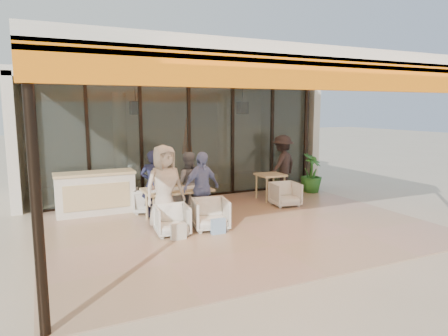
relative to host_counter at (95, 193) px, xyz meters
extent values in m
plane|color=#C6B293|center=(2.66, -2.30, -0.53)|extent=(70.00, 70.00, 0.00)
cube|color=tan|center=(2.66, -2.30, -0.53)|extent=(8.00, 6.00, 0.01)
cube|color=silver|center=(2.66, -2.30, 2.77)|extent=(8.00, 6.00, 0.20)
cube|color=orange|center=(2.66, -5.24, 2.49)|extent=(8.00, 0.12, 0.45)
cube|color=orange|center=(2.66, -4.55, 2.61)|extent=(8.00, 1.50, 0.06)
cylinder|color=black|center=(-1.22, -5.18, 1.07)|extent=(0.12, 0.12, 3.20)
cylinder|color=black|center=(-1.22, 0.58, 1.07)|extent=(0.12, 0.12, 3.20)
cylinder|color=black|center=(6.54, 0.58, 1.07)|extent=(0.12, 0.12, 3.20)
cube|color=#9EADA3|center=(2.66, 0.70, 1.07)|extent=(8.00, 0.03, 3.20)
cube|color=black|center=(2.66, 0.70, -0.49)|extent=(8.00, 0.10, 0.08)
cube|color=black|center=(2.66, 0.70, 2.63)|extent=(8.00, 0.10, 0.08)
cube|color=black|center=(-1.34, 0.70, 1.07)|extent=(0.08, 0.10, 3.20)
cube|color=black|center=(-0.04, 0.70, 1.07)|extent=(0.08, 0.10, 3.20)
cube|color=black|center=(1.31, 0.70, 1.07)|extent=(0.08, 0.10, 3.20)
cube|color=black|center=(2.66, 0.70, 1.07)|extent=(0.08, 0.10, 3.20)
cube|color=black|center=(4.01, 0.70, 1.07)|extent=(0.08, 0.10, 3.20)
cube|color=black|center=(5.36, 0.70, 1.07)|extent=(0.08, 0.10, 3.20)
cube|color=black|center=(6.66, 0.70, 1.07)|extent=(0.08, 0.10, 3.20)
cube|color=silver|center=(2.66, 4.20, 1.17)|extent=(9.00, 0.25, 3.40)
cube|color=silver|center=(-1.74, 2.45, 1.17)|extent=(0.25, 3.50, 3.40)
cube|color=silver|center=(7.06, 2.45, 1.17)|extent=(0.25, 3.50, 3.40)
cube|color=silver|center=(2.66, 2.45, 2.87)|extent=(9.00, 3.50, 0.25)
cube|color=#DFC788|center=(2.66, 2.45, -0.52)|extent=(8.00, 3.50, 0.02)
cylinder|color=silver|center=(1.06, 2.30, 0.97)|extent=(0.40, 0.40, 3.00)
cylinder|color=silver|center=(4.46, 2.30, 0.97)|extent=(0.40, 0.40, 3.00)
cylinder|color=black|center=(1.46, 1.90, 2.47)|extent=(0.03, 0.03, 0.70)
cube|color=black|center=(1.46, 1.90, 2.02)|extent=(0.30, 0.30, 0.40)
sphere|color=#FFBF72|center=(1.46, 1.90, 2.02)|extent=(0.18, 0.18, 0.18)
cylinder|color=black|center=(4.96, 1.90, 2.47)|extent=(0.03, 0.03, 0.70)
cube|color=black|center=(4.96, 1.90, 2.02)|extent=(0.30, 0.30, 0.40)
sphere|color=#FFBF72|center=(4.96, 1.90, 2.02)|extent=(0.18, 0.18, 0.18)
cylinder|color=black|center=(2.96, 1.70, -0.48)|extent=(0.40, 0.40, 0.05)
cylinder|color=black|center=(2.96, 1.70, 0.52)|extent=(0.04, 0.04, 2.10)
cone|color=#EA4814|center=(2.96, 1.70, 1.17)|extent=(0.32, 0.32, 1.10)
cube|color=silver|center=(0.00, 0.00, -0.03)|extent=(1.80, 0.60, 1.00)
cube|color=#DFC788|center=(0.00, 0.00, 0.48)|extent=(1.85, 0.65, 0.06)
cube|color=#DFC788|center=(0.00, -0.31, -0.03)|extent=(1.50, 0.02, 0.60)
cube|color=#DFC788|center=(1.61, -1.34, 0.19)|extent=(1.50, 0.90, 0.05)
cube|color=white|center=(1.61, -1.34, 0.21)|extent=(1.30, 0.35, 0.01)
cylinder|color=#DFC788|center=(0.99, -1.66, -0.18)|extent=(0.06, 0.06, 0.70)
cylinder|color=#DFC788|center=(2.23, -1.66, -0.18)|extent=(0.06, 0.06, 0.70)
cylinder|color=#DFC788|center=(0.99, -1.02, -0.18)|extent=(0.06, 0.06, 0.70)
cylinder|color=#DFC788|center=(2.23, -1.02, -0.18)|extent=(0.06, 0.06, 0.70)
cylinder|color=white|center=(1.16, -1.49, 0.27)|extent=(0.06, 0.06, 0.11)
cylinder|color=white|center=(1.36, -1.14, 0.27)|extent=(0.06, 0.06, 0.11)
cylinder|color=white|center=(1.66, -1.44, 0.27)|extent=(0.06, 0.06, 0.11)
cylinder|color=white|center=(1.91, -1.16, 0.27)|extent=(0.06, 0.06, 0.11)
cylinder|color=white|center=(2.11, -1.54, 0.27)|extent=(0.06, 0.06, 0.11)
cylinder|color=white|center=(1.06, -1.29, 0.27)|extent=(0.06, 0.06, 0.11)
cylinder|color=maroon|center=(1.06, -1.19, 0.30)|extent=(0.07, 0.07, 0.16)
cylinder|color=black|center=(1.51, -1.06, 0.30)|extent=(0.09, 0.09, 0.17)
cylinder|color=black|center=(1.51, -1.06, 0.39)|extent=(0.10, 0.10, 0.01)
cylinder|color=white|center=(1.16, -1.64, 0.22)|extent=(0.22, 0.22, 0.01)
cylinder|color=white|center=(2.06, -1.64, 0.22)|extent=(0.22, 0.22, 0.01)
cylinder|color=white|center=(1.16, -1.02, 0.22)|extent=(0.22, 0.22, 0.01)
cylinder|color=white|center=(2.06, -1.02, 0.22)|extent=(0.22, 0.22, 0.01)
imported|color=silver|center=(1.19, -0.39, -0.19)|extent=(0.83, 0.81, 0.68)
imported|color=silver|center=(2.03, -0.39, -0.21)|extent=(0.68, 0.64, 0.65)
imported|color=silver|center=(1.19, -2.29, -0.19)|extent=(0.72, 0.68, 0.68)
imported|color=silver|center=(2.03, -2.29, -0.17)|extent=(0.82, 0.78, 0.73)
imported|color=#191D38|center=(1.19, -0.89, 0.27)|extent=(0.68, 0.57, 1.60)
imported|color=slate|center=(2.03, -0.89, 0.23)|extent=(0.87, 0.76, 1.52)
imported|color=beige|center=(1.19, -1.79, 0.36)|extent=(0.97, 0.72, 1.79)
imported|color=#6771AC|center=(2.03, -1.79, 0.27)|extent=(1.02, 0.64, 1.61)
cube|color=silver|center=(1.19, -2.69, -0.36)|extent=(0.30, 0.10, 0.34)
cube|color=#99BFD8|center=(2.03, -2.69, -0.36)|extent=(0.30, 0.10, 0.34)
cube|color=#DFC788|center=(4.60, -0.49, 0.19)|extent=(0.70, 0.70, 0.05)
cylinder|color=#DFC788|center=(4.32, -0.77, -0.18)|extent=(0.05, 0.05, 0.70)
cylinder|color=#DFC788|center=(4.88, -0.77, -0.18)|extent=(0.05, 0.05, 0.70)
cylinder|color=#DFC788|center=(4.32, -0.21, -0.18)|extent=(0.05, 0.05, 0.70)
cylinder|color=#DFC788|center=(4.88, -0.21, -0.18)|extent=(0.05, 0.05, 0.70)
imported|color=silver|center=(4.60, -1.24, -0.18)|extent=(0.75, 0.71, 0.70)
imported|color=black|center=(5.33, 0.04, 0.35)|extent=(1.32, 1.10, 1.77)
imported|color=#1E5919|center=(6.26, -0.14, 0.06)|extent=(0.92, 0.92, 1.19)
camera|label=1|loc=(-1.16, -9.80, 2.01)|focal=32.00mm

